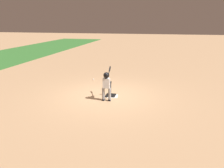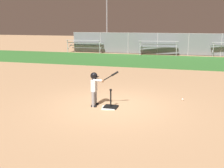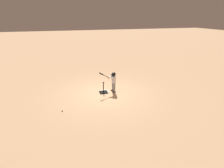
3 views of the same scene
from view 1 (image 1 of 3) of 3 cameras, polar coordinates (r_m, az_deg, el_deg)
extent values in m
plane|color=tan|center=(9.33, -1.50, -3.02)|extent=(90.00, 90.00, 0.00)
cube|color=white|center=(9.21, 0.11, -3.20)|extent=(0.51, 0.51, 0.02)
cube|color=black|center=(9.28, -0.35, -3.00)|extent=(0.45, 0.41, 0.04)
cylinder|color=black|center=(9.19, -0.35, -1.28)|extent=(0.05, 0.05, 0.54)
cylinder|color=black|center=(9.10, -0.36, 0.50)|extent=(0.08, 0.08, 0.05)
cylinder|color=gray|center=(8.69, -2.26, -2.67)|extent=(0.11, 0.11, 0.53)
cube|color=black|center=(8.78, -2.22, -4.07)|extent=(0.18, 0.10, 0.06)
cylinder|color=gray|center=(8.64, -0.63, -2.77)|extent=(0.11, 0.11, 0.53)
cube|color=black|center=(8.74, -0.60, -4.17)|extent=(0.18, 0.10, 0.06)
cube|color=silver|center=(8.53, -1.47, 0.20)|extent=(0.16, 0.28, 0.39)
sphere|color=#936B4C|center=(8.45, -1.48, 2.21)|extent=(0.20, 0.20, 0.20)
sphere|color=black|center=(8.44, -1.48, 2.30)|extent=(0.24, 0.24, 0.24)
cube|color=black|center=(8.54, -1.35, 2.26)|extent=(0.13, 0.18, 0.01)
cylinder|color=silver|center=(8.62, -1.57, 1.61)|extent=(0.32, 0.16, 0.11)
cylinder|color=silver|center=(8.61, -0.99, 1.58)|extent=(0.32, 0.18, 0.11)
sphere|color=#936B4C|center=(8.76, -1.09, 1.73)|extent=(0.10, 0.10, 0.10)
cylinder|color=black|center=(8.96, -0.77, 3.12)|extent=(0.53, 0.05, 0.35)
cylinder|color=black|center=(9.10, -0.57, 3.98)|extent=(0.25, 0.07, 0.19)
cylinder|color=black|center=(8.75, -1.11, 1.63)|extent=(0.04, 0.05, 0.05)
sphere|color=white|center=(11.79, -4.87, 1.23)|extent=(0.07, 0.07, 0.07)
camera|label=2|loc=(12.36, 43.02, 10.56)|focal=42.00mm
camera|label=3|loc=(15.21, -34.36, 17.40)|focal=28.00mm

